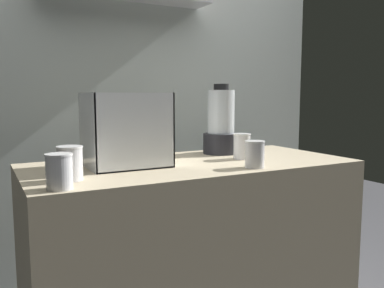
% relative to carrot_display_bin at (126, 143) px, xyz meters
% --- Properties ---
extents(counter, '(1.40, 0.64, 0.90)m').
position_rel_carrot_display_bin_xyz_m(counter, '(0.28, -0.04, -0.54)').
color(counter, tan).
rests_on(counter, ground_plane).
extents(back_wall_unit, '(2.60, 0.24, 2.50)m').
position_rel_carrot_display_bin_xyz_m(back_wall_unit, '(0.28, 0.72, 0.27)').
color(back_wall_unit, silver).
rests_on(back_wall_unit, ground_plane).
extents(carrot_display_bin, '(0.32, 0.25, 0.30)m').
position_rel_carrot_display_bin_xyz_m(carrot_display_bin, '(0.00, 0.00, 0.00)').
color(carrot_display_bin, white).
rests_on(carrot_display_bin, counter).
extents(blender_pitcher, '(0.18, 0.18, 0.34)m').
position_rel_carrot_display_bin_xyz_m(blender_pitcher, '(0.54, 0.13, 0.05)').
color(blender_pitcher, black).
rests_on(blender_pitcher, counter).
extents(juice_cup_mango_far_left, '(0.08, 0.08, 0.11)m').
position_rel_carrot_display_bin_xyz_m(juice_cup_mango_far_left, '(-0.32, -0.30, -0.05)').
color(juice_cup_mango_far_left, white).
rests_on(juice_cup_mango_far_left, counter).
extents(juice_cup_beet_left, '(0.09, 0.09, 0.12)m').
position_rel_carrot_display_bin_xyz_m(juice_cup_beet_left, '(-0.26, -0.18, -0.04)').
color(juice_cup_beet_left, white).
rests_on(juice_cup_beet_left, counter).
extents(juice_cup_mango_middle, '(0.08, 0.08, 0.11)m').
position_rel_carrot_display_bin_xyz_m(juice_cup_mango_middle, '(0.44, -0.28, -0.05)').
color(juice_cup_mango_middle, white).
rests_on(juice_cup_mango_middle, counter).
extents(juice_cup_orange_right, '(0.08, 0.08, 0.12)m').
position_rel_carrot_display_bin_xyz_m(juice_cup_orange_right, '(0.53, -0.06, -0.04)').
color(juice_cup_orange_right, white).
rests_on(juice_cup_orange_right, counter).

